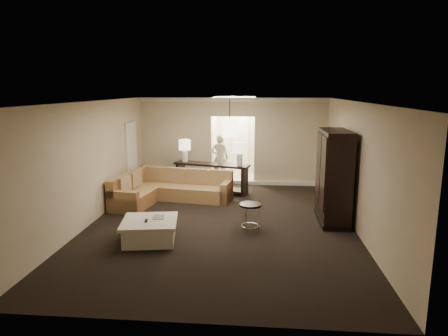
# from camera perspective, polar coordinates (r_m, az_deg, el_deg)

# --- Properties ---
(ground) EXTENTS (8.00, 8.00, 0.00)m
(ground) POSITION_cam_1_polar(r_m,az_deg,el_deg) (9.33, -0.48, -7.99)
(ground) COLOR black
(ground) RESTS_ON ground
(wall_back) EXTENTS (6.00, 0.04, 2.80)m
(wall_back) POSITION_cam_1_polar(r_m,az_deg,el_deg) (12.90, 1.24, 3.81)
(wall_back) COLOR beige
(wall_back) RESTS_ON ground
(wall_front) EXTENTS (6.00, 0.04, 2.80)m
(wall_front) POSITION_cam_1_polar(r_m,az_deg,el_deg) (5.12, -4.89, -7.91)
(wall_front) COLOR beige
(wall_front) RESTS_ON ground
(wall_left) EXTENTS (0.04, 8.00, 2.80)m
(wall_left) POSITION_cam_1_polar(r_m,az_deg,el_deg) (9.72, -18.38, 0.75)
(wall_left) COLOR beige
(wall_left) RESTS_ON ground
(wall_right) EXTENTS (0.04, 8.00, 2.80)m
(wall_right) POSITION_cam_1_polar(r_m,az_deg,el_deg) (9.18, 18.50, 0.15)
(wall_right) COLOR beige
(wall_right) RESTS_ON ground
(ceiling) EXTENTS (6.00, 8.00, 0.02)m
(ceiling) POSITION_cam_1_polar(r_m,az_deg,el_deg) (8.81, -0.51, 9.46)
(ceiling) COLOR silver
(ceiling) RESTS_ON wall_back
(crown_molding) EXTENTS (6.00, 0.10, 0.12)m
(crown_molding) POSITION_cam_1_polar(r_m,az_deg,el_deg) (12.75, 1.25, 9.71)
(crown_molding) COLOR white
(crown_molding) RESTS_ON wall_back
(baseboard) EXTENTS (6.00, 0.10, 0.12)m
(baseboard) POSITION_cam_1_polar(r_m,az_deg,el_deg) (13.10, 1.20, -2.05)
(baseboard) COLOR white
(baseboard) RESTS_ON ground
(side_door) EXTENTS (0.05, 0.90, 2.10)m
(side_door) POSITION_cam_1_polar(r_m,az_deg,el_deg) (12.35, -13.04, 1.53)
(side_door) COLOR white
(side_door) RESTS_ON ground
(foyer) EXTENTS (1.44, 2.02, 2.80)m
(foyer) POSITION_cam_1_polar(r_m,az_deg,el_deg) (14.24, 1.61, 4.11)
(foyer) COLOR beige
(foyer) RESTS_ON ground
(sectional_sofa) EXTENTS (3.09, 2.34, 0.84)m
(sectional_sofa) POSITION_cam_1_polar(r_m,az_deg,el_deg) (11.19, -8.17, -3.03)
(sectional_sofa) COLOR brown
(sectional_sofa) RESTS_ON ground
(coffee_table) EXTENTS (1.27, 1.27, 0.46)m
(coffee_table) POSITION_cam_1_polar(r_m,az_deg,el_deg) (8.42, -10.54, -8.71)
(coffee_table) COLOR white
(coffee_table) RESTS_ON ground
(console_table) EXTENTS (2.34, 1.11, 0.88)m
(console_table) POSITION_cam_1_polar(r_m,az_deg,el_deg) (11.99, -1.77, -1.01)
(console_table) COLOR black
(console_table) RESTS_ON ground
(armoire) EXTENTS (0.64, 1.50, 2.15)m
(armoire) POSITION_cam_1_polar(r_m,az_deg,el_deg) (9.60, 15.37, -1.45)
(armoire) COLOR black
(armoire) RESTS_ON ground
(drink_table) EXTENTS (0.49, 0.49, 0.61)m
(drink_table) POSITION_cam_1_polar(r_m,az_deg,el_deg) (8.80, 3.77, -6.21)
(drink_table) COLOR black
(drink_table) RESTS_ON ground
(table_lamp_left) EXTENTS (0.35, 0.35, 0.68)m
(table_lamp_left) POSITION_cam_1_polar(r_m,az_deg,el_deg) (12.21, -5.64, 3.01)
(table_lamp_left) COLOR white
(table_lamp_left) RESTS_ON console_table
(table_lamp_right) EXTENTS (0.35, 0.35, 0.68)m
(table_lamp_right) POSITION_cam_1_polar(r_m,az_deg,el_deg) (11.54, 2.27, 2.58)
(table_lamp_right) COLOR white
(table_lamp_right) RESTS_ON console_table
(pendant_light) EXTENTS (0.38, 0.38, 1.09)m
(pendant_light) POSITION_cam_1_polar(r_m,az_deg,el_deg) (11.55, 0.81, 5.69)
(pendant_light) COLOR black
(pendant_light) RESTS_ON ceiling
(person) EXTENTS (0.67, 0.48, 1.76)m
(person) POSITION_cam_1_polar(r_m,az_deg,el_deg) (13.31, -0.62, 1.77)
(person) COLOR beige
(person) RESTS_ON ground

